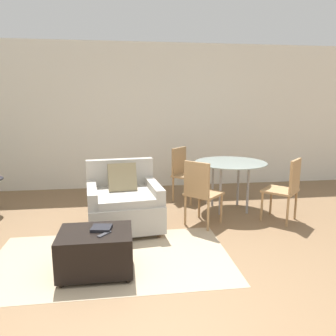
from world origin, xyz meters
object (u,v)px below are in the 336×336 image
Objects in this scene: book_stack at (101,228)px; dining_chair_near_left at (200,189)px; tv_remote_primary at (104,234)px; dining_table at (230,168)px; armchair at (124,203)px; dining_chair_near_right at (287,186)px; ottoman at (96,250)px; dining_chair_far_left at (184,170)px.

dining_chair_near_left reaches higher than book_stack.
dining_table is (1.82, 1.78, 0.24)m from tv_remote_primary.
tv_remote_primary is at bearing -136.01° from dining_chair_near_left.
armchair is 1.15m from book_stack.
dining_chair_near_right is (0.61, -0.61, -0.15)m from dining_table.
armchair is 6.91× the size of tv_remote_primary.
ottoman is 0.79× the size of dining_chair_far_left.
book_stack is at bearing -100.98° from armchair.
dining_table is 0.88m from dining_chair_near_right.
ottoman is at bearing -119.42° from dining_chair_far_left.
dining_chair_near_right reaches higher than book_stack.
ottoman is 4.70× the size of tv_remote_primary.
armchair is 1.75m from dining_table.
tv_remote_primary is 0.17× the size of dining_chair_near_left.
dining_chair_near_left is (1.30, 1.08, 0.28)m from ottoman.
dining_chair_far_left is (1.24, 2.26, 0.07)m from book_stack.
dining_chair_near_right is (2.25, -0.08, 0.18)m from armchair.
dining_chair_near_left reaches higher than armchair.
dining_chair_near_right is (2.47, 1.04, 0.07)m from book_stack.
dining_chair_far_left reaches higher than dining_table.
dining_chair_far_left is (1.21, 2.39, 0.08)m from tv_remote_primary.
ottoman is 0.24m from tv_remote_primary.
dining_table is at bearing 41.66° from book_stack.
tv_remote_primary is 1.68m from dining_chair_near_left.
armchair is 1.54m from dining_chair_far_left.
tv_remote_primary is 0.17× the size of dining_chair_far_left.
armchair is 1.15× the size of dining_chair_near_right.
dining_chair_near_right is at bearing -45.00° from dining_table.
tv_remote_primary is (0.09, -0.08, 0.20)m from ottoman.
dining_chair_near_right reaches higher than armchair.
dining_chair_far_left reaches higher than armchair.
dining_table is at bearing 135.00° from dining_chair_near_right.
book_stack is (-0.22, -1.12, 0.10)m from armchair.
armchair is at bearing 76.66° from ottoman.
armchair is at bearing -162.11° from dining_table.
dining_chair_near_left is at bearing -90.00° from dining_chair_far_left.
dining_chair_near_right is 1.00× the size of dining_chair_far_left.
dining_chair_near_left is at bearing 43.99° from tv_remote_primary.
dining_chair_far_left is (0.00, 1.22, 0.00)m from dining_chair_near_left.
dining_table reaches higher than tv_remote_primary.
dining_chair_near_left is (1.21, 1.17, 0.08)m from tv_remote_primary.
dining_chair_near_left is (-0.61, -0.61, -0.15)m from dining_table.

